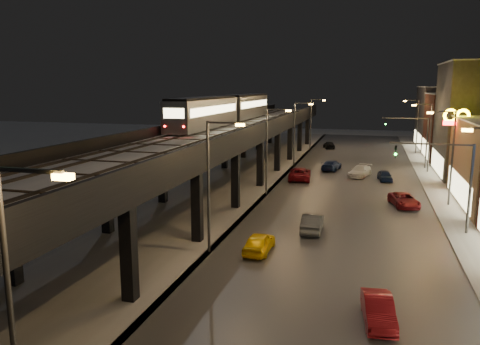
# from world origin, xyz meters

# --- Properties ---
(road_surface) EXTENTS (17.00, 120.00, 0.06)m
(road_surface) POSITION_xyz_m (7.50, 35.00, 0.03)
(road_surface) COLOR #46474D
(road_surface) RESTS_ON ground
(sidewalk_right) EXTENTS (4.00, 120.00, 0.14)m
(sidewalk_right) POSITION_xyz_m (17.50, 35.00, 0.07)
(sidewalk_right) COLOR #9FA1A8
(sidewalk_right) RESTS_ON ground
(under_viaduct_pavement) EXTENTS (11.00, 120.00, 0.06)m
(under_viaduct_pavement) POSITION_xyz_m (-6.00, 35.00, 0.03)
(under_viaduct_pavement) COLOR #9FA1A8
(under_viaduct_pavement) RESTS_ON ground
(elevated_viaduct) EXTENTS (9.00, 100.00, 6.30)m
(elevated_viaduct) POSITION_xyz_m (-6.00, 31.84, 5.62)
(elevated_viaduct) COLOR black
(elevated_viaduct) RESTS_ON ground
(viaduct_trackbed) EXTENTS (8.40, 100.00, 0.32)m
(viaduct_trackbed) POSITION_xyz_m (-6.01, 31.97, 6.39)
(viaduct_trackbed) COLOR #B2B7C1
(viaduct_trackbed) RESTS_ON elevated_viaduct
(viaduct_parapet_streetside) EXTENTS (0.30, 100.00, 1.10)m
(viaduct_parapet_streetside) POSITION_xyz_m (-1.65, 32.00, 6.85)
(viaduct_parapet_streetside) COLOR black
(viaduct_parapet_streetside) RESTS_ON elevated_viaduct
(viaduct_parapet_far) EXTENTS (0.30, 100.00, 1.10)m
(viaduct_parapet_far) POSITION_xyz_m (-10.35, 32.00, 6.85)
(viaduct_parapet_far) COLOR black
(viaduct_parapet_far) RESTS_ON elevated_viaduct
(building_e) EXTENTS (12.20, 12.20, 10.16)m
(building_e) POSITION_xyz_m (23.99, 62.00, 5.08)
(building_e) COLOR #4D1F1B
(building_e) RESTS_ON ground
(building_f) EXTENTS (12.20, 16.20, 11.16)m
(building_f) POSITION_xyz_m (23.99, 76.00, 5.58)
(building_f) COLOR #252528
(building_f) RESTS_ON ground
(streetlight_left_0) EXTENTS (2.57, 0.28, 9.00)m
(streetlight_left_0) POSITION_xyz_m (-0.43, -5.00, 5.24)
(streetlight_left_0) COLOR #38383A
(streetlight_left_0) RESTS_ON ground
(streetlight_left_1) EXTENTS (2.57, 0.28, 9.00)m
(streetlight_left_1) POSITION_xyz_m (-0.43, 13.00, 5.24)
(streetlight_left_1) COLOR #38383A
(streetlight_left_1) RESTS_ON ground
(streetlight_left_2) EXTENTS (2.57, 0.28, 9.00)m
(streetlight_left_2) POSITION_xyz_m (-0.43, 31.00, 5.24)
(streetlight_left_2) COLOR #38383A
(streetlight_left_2) RESTS_ON ground
(streetlight_right_2) EXTENTS (2.56, 0.28, 9.00)m
(streetlight_right_2) POSITION_xyz_m (16.73, 31.00, 5.24)
(streetlight_right_2) COLOR #38383A
(streetlight_right_2) RESTS_ON ground
(streetlight_left_3) EXTENTS (2.57, 0.28, 9.00)m
(streetlight_left_3) POSITION_xyz_m (-0.43, 49.00, 5.24)
(streetlight_left_3) COLOR #38383A
(streetlight_left_3) RESTS_ON ground
(streetlight_right_3) EXTENTS (2.56, 0.28, 9.00)m
(streetlight_right_3) POSITION_xyz_m (16.73, 49.00, 5.24)
(streetlight_right_3) COLOR #38383A
(streetlight_right_3) RESTS_ON ground
(streetlight_left_4) EXTENTS (2.57, 0.28, 9.00)m
(streetlight_left_4) POSITION_xyz_m (-0.43, 67.00, 5.24)
(streetlight_left_4) COLOR #38383A
(streetlight_left_4) RESTS_ON ground
(streetlight_right_4) EXTENTS (2.56, 0.28, 9.00)m
(streetlight_right_4) POSITION_xyz_m (16.73, 67.00, 5.24)
(streetlight_right_4) COLOR #38383A
(streetlight_right_4) RESTS_ON ground
(traffic_light_rig_a) EXTENTS (6.10, 0.34, 7.00)m
(traffic_light_rig_a) POSITION_xyz_m (15.84, 22.00, 4.50)
(traffic_light_rig_a) COLOR #38383A
(traffic_light_rig_a) RESTS_ON ground
(traffic_light_rig_b) EXTENTS (6.10, 0.34, 7.00)m
(traffic_light_rig_b) POSITION_xyz_m (15.84, 52.00, 4.50)
(traffic_light_rig_b) COLOR #38383A
(traffic_light_rig_b) RESTS_ON ground
(subway_train) EXTENTS (2.85, 35.14, 3.41)m
(subway_train) POSITION_xyz_m (-8.50, 42.89, 8.31)
(subway_train) COLOR gray
(subway_train) RESTS_ON viaduct_trackbed
(car_taxi) EXTENTS (1.68, 4.01, 1.36)m
(car_taxi) POSITION_xyz_m (2.61, 13.86, 0.68)
(car_taxi) COLOR #FFCE03
(car_taxi) RESTS_ON ground
(car_near_white) EXTENTS (1.60, 4.32, 1.41)m
(car_near_white) POSITION_xyz_m (5.54, 19.46, 0.70)
(car_near_white) COLOR #3C4148
(car_near_white) RESTS_ON ground
(car_mid_silver) EXTENTS (3.03, 5.64, 1.50)m
(car_mid_silver) POSITION_xyz_m (1.55, 39.60, 0.75)
(car_mid_silver) COLOR maroon
(car_mid_silver) RESTS_ON ground
(car_mid_dark) EXTENTS (2.66, 4.96, 1.37)m
(car_mid_dark) POSITION_xyz_m (4.69, 47.27, 0.68)
(car_mid_dark) COLOR #13214B
(car_mid_dark) RESTS_ON ground
(car_far_white) EXTENTS (2.61, 4.18, 1.33)m
(car_far_white) POSITION_xyz_m (2.42, 69.62, 0.66)
(car_far_white) COLOR black
(car_far_white) RESTS_ON ground
(car_onc_silver) EXTENTS (1.79, 4.01, 1.28)m
(car_onc_silver) POSITION_xyz_m (10.33, 5.96, 0.64)
(car_onc_silver) COLOR maroon
(car_onc_silver) RESTS_ON ground
(car_onc_dark) EXTENTS (3.10, 4.89, 1.26)m
(car_onc_dark) POSITION_xyz_m (12.92, 29.50, 0.63)
(car_onc_dark) COLOR maroon
(car_onc_dark) RESTS_ON ground
(car_onc_white) EXTENTS (3.21, 5.08, 1.37)m
(car_onc_white) POSITION_xyz_m (8.50, 43.62, 0.69)
(car_onc_white) COLOR white
(car_onc_white) RESTS_ON ground
(car_onc_red) EXTENTS (1.94, 3.74, 1.22)m
(car_onc_red) POSITION_xyz_m (11.47, 41.74, 0.61)
(car_onc_red) COLOR #101C3F
(car_onc_red) RESTS_ON ground
(sign_mcdonalds) EXTENTS (2.66, 0.54, 8.93)m
(sign_mcdonalds) POSITION_xyz_m (18.00, 36.72, 7.11)
(sign_mcdonalds) COLOR #38383A
(sign_mcdonalds) RESTS_ON ground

